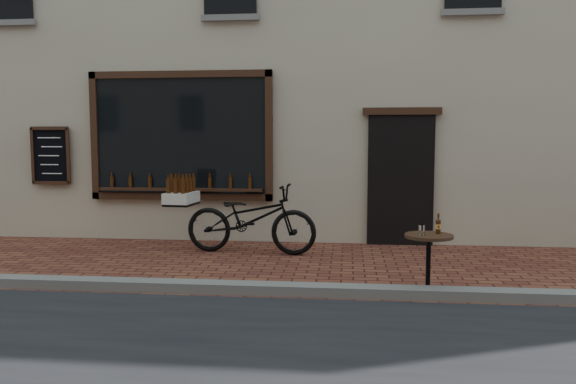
# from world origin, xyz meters

# --- Properties ---
(ground) EXTENTS (90.00, 90.00, 0.00)m
(ground) POSITION_xyz_m (0.00, 0.00, 0.00)
(ground) COLOR #5D281E
(ground) RESTS_ON ground
(kerb) EXTENTS (90.00, 0.25, 0.12)m
(kerb) POSITION_xyz_m (0.00, 0.20, 0.06)
(kerb) COLOR slate
(kerb) RESTS_ON ground
(cargo_bicycle) EXTENTS (2.46, 0.93, 1.18)m
(cargo_bicycle) POSITION_xyz_m (-0.54, 2.49, 0.56)
(cargo_bicycle) COLOR black
(cargo_bicycle) RESTS_ON ground
(bistro_table) EXTENTS (0.55, 0.55, 0.95)m
(bistro_table) POSITION_xyz_m (1.95, 0.35, 0.51)
(bistro_table) COLOR black
(bistro_table) RESTS_ON ground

